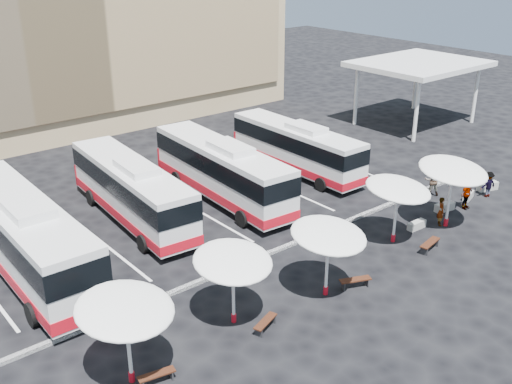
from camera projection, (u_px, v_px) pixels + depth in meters
ground at (279, 257)px, 29.26m from camera, size 120.00×120.00×0.00m
service_canopy at (419, 65)px, 48.53m from camera, size 10.00×8.00×5.20m
curb_divider at (273, 252)px, 29.59m from camera, size 34.00×0.25×0.15m
bay_lines at (188, 205)px, 34.93m from camera, size 24.15×12.00×0.01m
bus_0 at (23, 234)px, 27.04m from camera, size 3.06×12.56×3.98m
bus_1 at (131, 189)px, 32.44m from camera, size 3.26×11.43×3.58m
bus_2 at (222, 169)px, 35.10m from camera, size 3.23×11.72×3.68m
bus_3 at (296, 146)px, 39.39m from camera, size 2.62×10.74×3.40m
sunshade_0 at (125, 310)px, 19.89m from camera, size 4.41×4.44×3.49m
sunshade_1 at (233, 262)px, 23.22m from camera, size 3.23×3.27×3.29m
sunshade_2 at (329, 236)px, 25.07m from camera, size 3.92×3.95×3.39m
sunshade_3 at (398, 189)px, 29.64m from camera, size 4.28×4.30×3.42m
sunshade_4 at (453, 171)px, 31.20m from camera, size 3.63×3.68×3.76m
wood_bench_0 at (157, 376)px, 20.84m from camera, size 1.37×0.61×0.41m
wood_bench_1 at (265, 323)px, 23.71m from camera, size 1.38×0.79×0.41m
wood_bench_2 at (355, 281)px, 26.57m from camera, size 1.46×0.92×0.44m
wood_bench_3 at (430, 244)px, 29.74m from camera, size 1.55×0.67×0.46m
conc_bench_0 at (417, 225)px, 32.03m from camera, size 1.15×0.42×0.43m
conc_bench_1 at (445, 207)px, 34.13m from camera, size 1.29×0.63×0.46m
conc_bench_2 at (468, 196)px, 35.70m from camera, size 1.17×0.67×0.41m
conc_bench_3 at (487, 186)px, 36.96m from camera, size 1.41×0.84×0.50m
passenger_0 at (441, 211)px, 32.24m from camera, size 0.69×0.69×1.61m
passenger_1 at (433, 180)px, 35.98m from camera, size 1.17×1.16×1.91m
passenger_2 at (467, 193)px, 34.14m from camera, size 1.14×0.54×1.89m
passenger_3 at (488, 184)px, 35.81m from camera, size 1.14×0.83×1.59m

